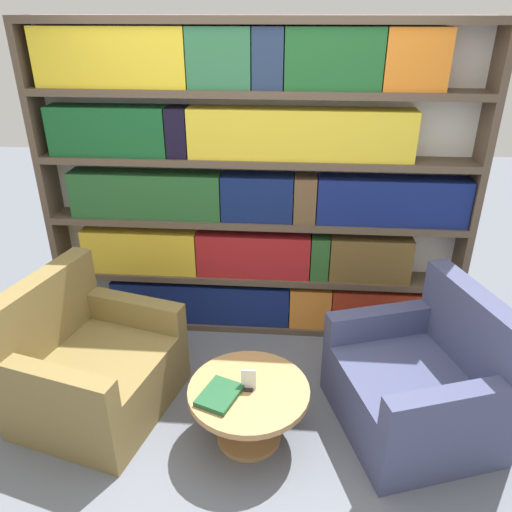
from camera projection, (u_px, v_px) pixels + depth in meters
The scene contains 7 objects.
ground_plane at pixel (235, 469), 2.87m from camera, with size 14.00×14.00×0.00m, color slate.
bookshelf at pixel (254, 191), 3.68m from camera, with size 3.16×0.30×2.33m.
armchair_left at pixel (91, 368), 3.20m from camera, with size 1.04×1.10×0.90m.
armchair_right at pixel (420, 385), 3.06m from camera, with size 1.07×1.13×0.90m.
coffee_table at pixel (249, 403), 2.95m from camera, with size 0.72×0.72×0.39m.
table_sign at pixel (249, 381), 2.88m from camera, with size 0.09×0.06×0.14m.
stray_book at pixel (220, 395), 2.84m from camera, with size 0.27×0.31×0.03m.
Camera 1 is at (0.28, -2.00, 2.38)m, focal length 35.00 mm.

